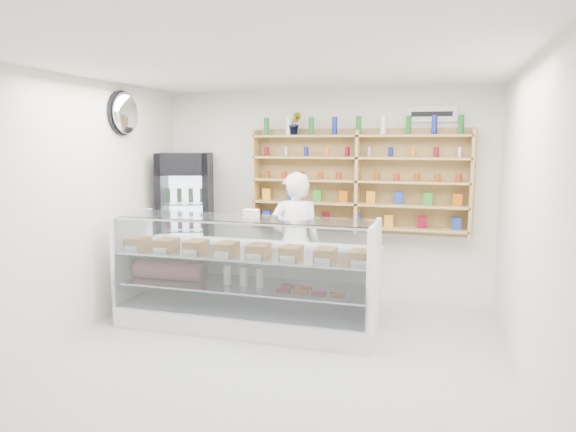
% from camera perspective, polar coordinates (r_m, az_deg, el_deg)
% --- Properties ---
extents(room, '(5.00, 5.00, 5.00)m').
position_cam_1_polar(room, '(4.63, -2.91, -0.45)').
color(room, '#A8A7AC').
rests_on(room, ground).
extents(display_counter, '(2.93, 0.88, 1.28)m').
position_cam_1_polar(display_counter, '(5.92, -4.69, -8.96)').
color(display_counter, white).
rests_on(display_counter, floor).
extents(shop_worker, '(0.75, 0.63, 1.75)m').
position_cam_1_polar(shop_worker, '(6.31, 0.77, -3.00)').
color(shop_worker, silver).
rests_on(shop_worker, floor).
extents(drinks_cooler, '(0.89, 0.87, 1.95)m').
position_cam_1_polar(drinks_cooler, '(7.31, -11.25, -0.77)').
color(drinks_cooler, black).
rests_on(drinks_cooler, floor).
extents(wall_shelving, '(2.84, 0.28, 1.33)m').
position_cam_1_polar(wall_shelving, '(6.76, 7.73, 3.84)').
color(wall_shelving, tan).
rests_on(wall_shelving, back_wall).
extents(potted_plant, '(0.20, 0.19, 0.30)m').
position_cam_1_polar(potted_plant, '(6.92, 0.79, 10.22)').
color(potted_plant, '#1E6626').
rests_on(potted_plant, wall_shelving).
extents(security_mirror, '(0.15, 0.50, 0.50)m').
position_cam_1_polar(security_mirror, '(6.65, -17.61, 10.84)').
color(security_mirror, silver).
rests_on(security_mirror, left_wall).
extents(wall_sign, '(0.62, 0.03, 0.20)m').
position_cam_1_polar(wall_sign, '(6.80, 15.69, 10.85)').
color(wall_sign, white).
rests_on(wall_sign, back_wall).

